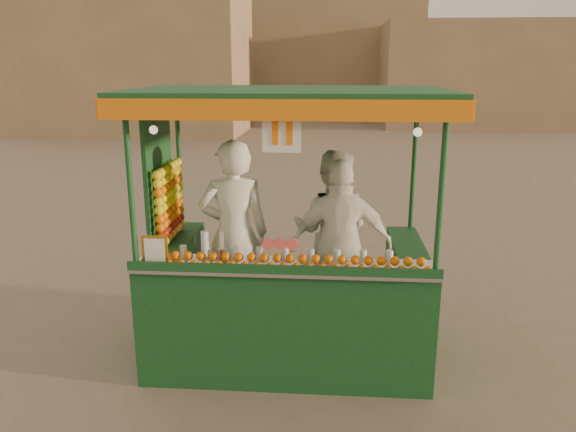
# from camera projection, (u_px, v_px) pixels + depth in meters

# --- Properties ---
(ground) EXTENTS (90.00, 90.00, 0.00)m
(ground) POSITION_uv_depth(u_px,v_px,m) (331.00, 350.00, 6.02)
(ground) COLOR #6E5C4F
(ground) RESTS_ON ground
(building_left) EXTENTS (10.00, 6.00, 6.00)m
(building_left) POSITION_uv_depth(u_px,v_px,m) (134.00, 65.00, 25.14)
(building_left) COLOR #957455
(building_left) RESTS_ON ground
(building_right) EXTENTS (9.00, 6.00, 5.00)m
(building_right) POSITION_uv_depth(u_px,v_px,m) (473.00, 75.00, 27.94)
(building_right) COLOR #957455
(building_right) RESTS_ON ground
(building_center) EXTENTS (14.00, 7.00, 7.00)m
(building_center) POSITION_uv_depth(u_px,v_px,m) (301.00, 56.00, 34.11)
(building_center) COLOR #957455
(building_center) RESTS_ON ground
(juice_cart) EXTENTS (3.04, 1.97, 2.76)m
(juice_cart) POSITION_uv_depth(u_px,v_px,m) (281.00, 276.00, 5.70)
(juice_cart) COLOR #103C1C
(juice_cart) RESTS_ON ground
(vendor_left) EXTENTS (0.79, 0.59, 1.96)m
(vendor_left) POSITION_uv_depth(u_px,v_px,m) (234.00, 234.00, 5.73)
(vendor_left) COLOR white
(vendor_left) RESTS_ON ground
(vendor_middle) EXTENTS (0.97, 0.81, 1.80)m
(vendor_middle) POSITION_uv_depth(u_px,v_px,m) (331.00, 231.00, 6.11)
(vendor_middle) COLOR beige
(vendor_middle) RESTS_ON ground
(vendor_right) EXTENTS (1.07, 0.51, 1.78)m
(vendor_right) POSITION_uv_depth(u_px,v_px,m) (341.00, 245.00, 5.66)
(vendor_right) COLOR white
(vendor_right) RESTS_ON ground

